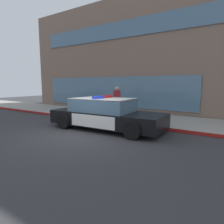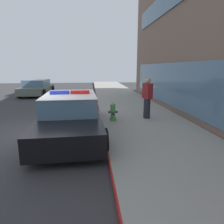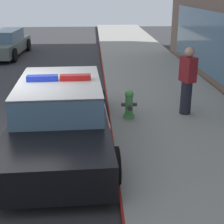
# 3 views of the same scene
# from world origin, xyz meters

# --- Properties ---
(ground) EXTENTS (48.00, 48.00, 0.00)m
(ground) POSITION_xyz_m (0.00, 0.00, 0.00)
(ground) COLOR #303033
(sidewalk) EXTENTS (48.00, 3.55, 0.15)m
(sidewalk) POSITION_xyz_m (0.00, 4.16, 0.07)
(sidewalk) COLOR gray
(sidewalk) RESTS_ON ground
(curb_red_paint) EXTENTS (28.80, 0.04, 0.14)m
(curb_red_paint) POSITION_xyz_m (0.00, 2.37, 0.08)
(curb_red_paint) COLOR maroon
(curb_red_paint) RESTS_ON ground
(police_cruiser) EXTENTS (5.21, 2.28, 1.49)m
(police_cruiser) POSITION_xyz_m (0.27, 1.26, 0.68)
(police_cruiser) COLOR black
(police_cruiser) RESTS_ON ground
(fire_hydrant) EXTENTS (0.34, 0.39, 0.73)m
(fire_hydrant) POSITION_xyz_m (-0.80, 2.85, 0.50)
(fire_hydrant) COLOR #4C994C
(fire_hydrant) RESTS_ON sidewalk
(car_far_lane) EXTENTS (4.65, 2.18, 1.29)m
(car_far_lane) POSITION_xyz_m (-10.20, -2.53, 0.63)
(car_far_lane) COLOR #596056
(car_far_lane) RESTS_ON ground
(pedestrian_on_sidewalk) EXTENTS (0.47, 0.39, 1.71)m
(pedestrian_on_sidewalk) POSITION_xyz_m (-1.04, 4.33, 1.01)
(pedestrian_on_sidewalk) COLOR #23232D
(pedestrian_on_sidewalk) RESTS_ON sidewalk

